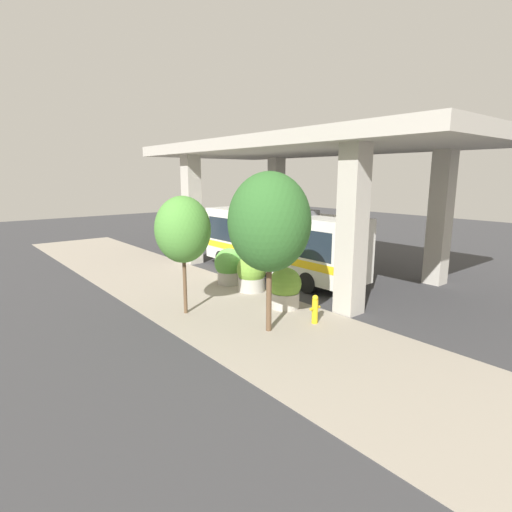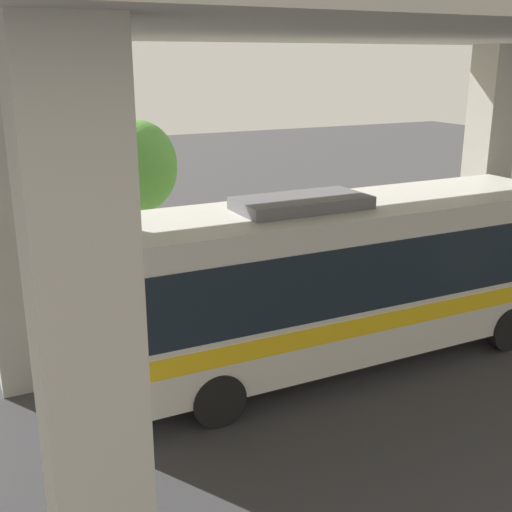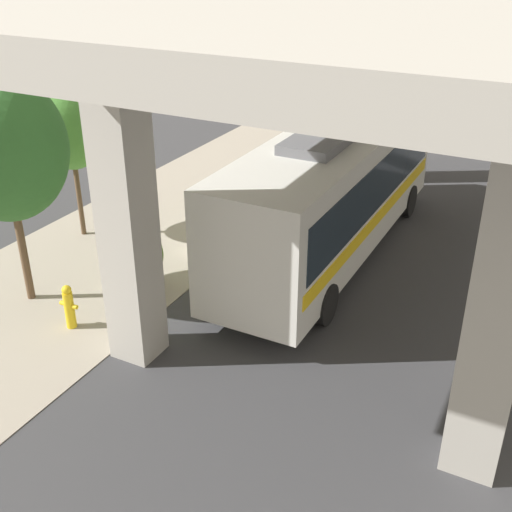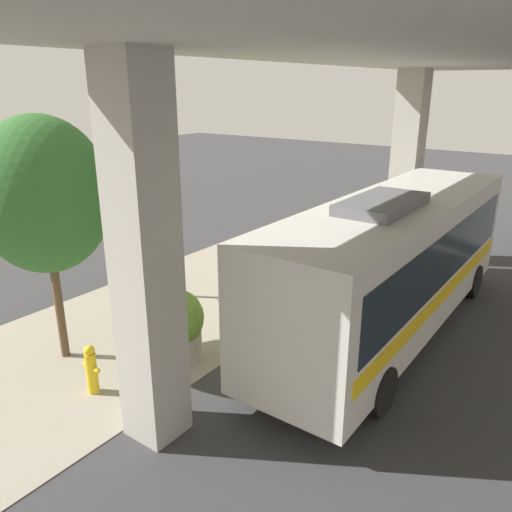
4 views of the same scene
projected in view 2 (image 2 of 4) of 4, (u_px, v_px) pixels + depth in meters
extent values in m
plane|color=#38383A|center=(276.00, 322.00, 15.93)|extent=(80.00, 80.00, 0.00)
cube|color=gray|center=(227.00, 285.00, 18.49)|extent=(6.00, 40.00, 0.02)
cube|color=#ADA89E|center=(6.00, 225.00, 11.96)|extent=(0.90, 0.90, 6.62)
cube|color=#ADA89E|center=(485.00, 175.00, 17.09)|extent=(0.90, 0.90, 6.62)
cube|color=#ADA89E|center=(90.00, 391.00, 5.97)|extent=(0.90, 0.90, 6.62)
cube|color=#ADA89E|center=(396.00, 17.00, 10.47)|extent=(9.40, 20.06, 0.60)
cube|color=silver|center=(343.00, 274.00, 13.39)|extent=(2.58, 10.42, 3.02)
cube|color=#19232D|center=(344.00, 258.00, 13.28)|extent=(2.62, 9.59, 1.33)
cube|color=yellow|center=(342.00, 301.00, 13.56)|extent=(2.62, 9.90, 0.36)
cube|color=slate|center=(302.00, 203.00, 12.46)|extent=(1.29, 2.61, 0.24)
cylinder|color=black|center=(433.00, 294.00, 16.40)|extent=(0.28, 1.00, 1.00)
cylinder|color=black|center=(507.00, 328.00, 14.34)|extent=(0.28, 1.00, 1.00)
cylinder|color=black|center=(172.00, 347.00, 13.41)|extent=(0.28, 1.00, 1.00)
cylinder|color=black|center=(218.00, 399.00, 11.34)|extent=(0.28, 1.00, 1.00)
cylinder|color=gold|center=(13.00, 327.00, 14.48)|extent=(0.23, 0.23, 0.93)
sphere|color=gold|center=(10.00, 305.00, 14.32)|extent=(0.22, 0.22, 0.22)
cylinder|color=gold|center=(11.00, 319.00, 14.58)|extent=(0.14, 0.10, 0.10)
cylinder|color=gold|center=(13.00, 324.00, 14.29)|extent=(0.14, 0.10, 0.10)
cylinder|color=#ADA89E|center=(224.00, 310.00, 15.83)|extent=(1.27, 1.27, 0.67)
sphere|color=olive|center=(223.00, 282.00, 15.61)|extent=(1.41, 1.41, 1.41)
sphere|color=orange|center=(221.00, 293.00, 15.48)|extent=(0.45, 0.45, 0.45)
cylinder|color=#ADA89E|center=(107.00, 323.00, 15.04)|extent=(1.19, 1.19, 0.67)
sphere|color=olive|center=(105.00, 295.00, 14.83)|extent=(1.35, 1.35, 1.35)
sphere|color=#993F8C|center=(102.00, 306.00, 14.72)|extent=(0.42, 0.42, 0.42)
cylinder|color=#ADA89E|center=(282.00, 297.00, 16.62)|extent=(1.18, 1.18, 0.69)
sphere|color=#4C8C38|center=(282.00, 270.00, 16.40)|extent=(1.48, 1.48, 1.48)
sphere|color=orange|center=(281.00, 281.00, 16.29)|extent=(0.41, 0.41, 0.41)
cylinder|color=brown|center=(22.00, 259.00, 15.94)|extent=(0.19, 0.19, 3.03)
ellipsoid|color=#2D6028|center=(12.00, 164.00, 15.24)|extent=(2.81, 2.81, 3.38)
cylinder|color=brown|center=(143.00, 235.00, 18.61)|extent=(0.15, 0.15, 2.73)
ellipsoid|color=#4C8C38|center=(139.00, 166.00, 18.02)|extent=(2.15, 2.15, 2.58)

